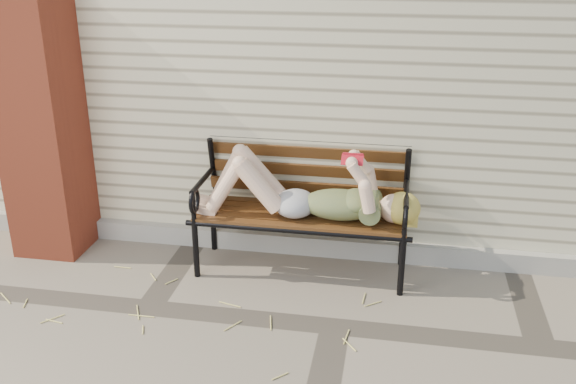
# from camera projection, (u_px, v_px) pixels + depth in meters

# --- Properties ---
(ground) EXTENTS (80.00, 80.00, 0.00)m
(ground) POSITION_uv_depth(u_px,v_px,m) (335.00, 326.00, 4.08)
(ground) COLOR #7A6E5E
(ground) RESTS_ON ground
(house_wall) EXTENTS (8.00, 4.00, 3.00)m
(house_wall) POSITION_uv_depth(u_px,v_px,m) (373.00, 24.00, 6.25)
(house_wall) COLOR beige
(house_wall) RESTS_ON ground
(foundation_strip) EXTENTS (8.00, 0.10, 0.15)m
(foundation_strip) POSITION_uv_depth(u_px,v_px,m) (349.00, 248.00, 4.93)
(foundation_strip) COLOR #9F9C90
(foundation_strip) RESTS_ON ground
(brick_pillar) EXTENTS (0.50, 0.50, 2.00)m
(brick_pillar) POSITION_uv_depth(u_px,v_px,m) (42.00, 125.00, 4.77)
(brick_pillar) COLOR #AD4127
(brick_pillar) RESTS_ON ground
(garden_bench) EXTENTS (1.66, 0.66, 1.07)m
(garden_bench) POSITION_uv_depth(u_px,v_px,m) (304.00, 190.00, 4.63)
(garden_bench) COLOR black
(garden_bench) RESTS_ON ground
(reading_woman) EXTENTS (1.56, 0.36, 0.49)m
(reading_woman) POSITION_uv_depth(u_px,v_px,m) (303.00, 192.00, 4.50)
(reading_woman) COLOR #0A3A46
(reading_woman) RESTS_ON ground
(straw_scatter) EXTENTS (3.04, 1.74, 0.01)m
(straw_scatter) POSITION_uv_depth(u_px,v_px,m) (150.00, 327.00, 4.07)
(straw_scatter) COLOR #DCCD6B
(straw_scatter) RESTS_ON ground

